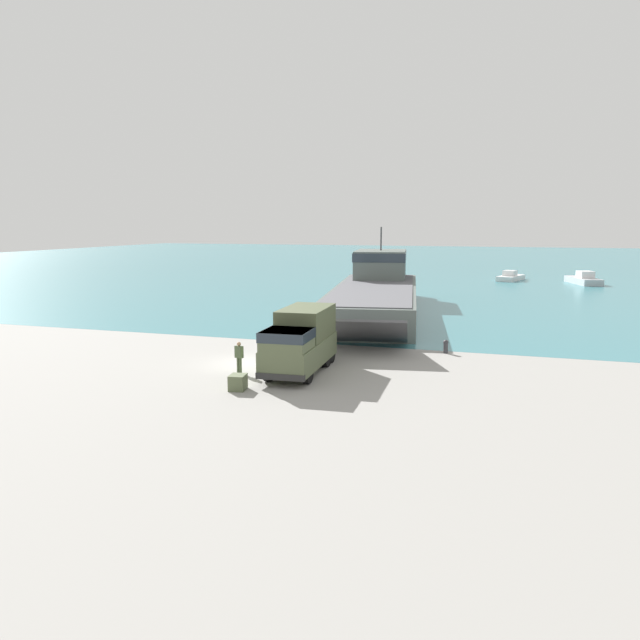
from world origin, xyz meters
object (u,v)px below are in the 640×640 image
Objects in this scene: mooring_bollard at (446,346)px; cargo_crate at (238,382)px; military_truck at (300,340)px; moored_boat_b at (584,280)px; moored_boat_a at (511,277)px; soldier_on_ramp at (239,355)px; landing_craft at (376,290)px.

mooring_bollard reaches higher than cargo_crate.
mooring_bollard is at bearing 53.80° from cargo_crate.
military_truck is 60.95m from moored_boat_b.
military_truck reaches higher than mooring_bollard.
military_truck is 0.96× the size of moored_boat_b.
moored_boat_a is at bearing 86.66° from mooring_bollard.
moored_boat_a is at bearing 167.32° from military_truck.
soldier_on_ramp is 3.55m from cargo_crate.
mooring_bollard is (6.93, 7.37, -1.28)m from military_truck.
landing_craft reaches higher than soldier_on_ramp.
moored_boat_b is (20.74, 32.65, -1.26)m from landing_craft.
landing_craft is at bearing -165.72° from soldier_on_ramp.
soldier_on_ramp reaches higher than cargo_crate.
soldier_on_ramp is at bearing -72.25° from military_truck.
cargo_crate is at bearing -24.06° from military_truck.
cargo_crate is at bearing -83.04° from moored_boat_a.
moored_boat_b is at bearing 3.25° from moored_boat_a.
mooring_bollard is 14.55m from cargo_crate.
moored_boat_a is 52.83m from mooring_bollard.
cargo_crate is at bearing -126.20° from mooring_bollard.
moored_boat_a is at bearing 62.67° from landing_craft.
military_truck is at bearing 128.78° from soldier_on_ramp.
landing_craft is 36.81m from moored_boat_a.
cargo_crate is at bearing 41.60° from soldier_on_ramp.
landing_craft is 40.58× the size of mooring_bollard.
moored_boat_b is 65.61m from cargo_crate.
military_truck is 10.19m from mooring_bollard.
mooring_bollard is (10.00, 8.55, -0.53)m from soldier_on_ramp.
soldier_on_ramp is 0.27× the size of moored_boat_a.
landing_craft is 5.34× the size of moored_boat_a.
military_truck is at bearing -95.85° from landing_craft.
mooring_bollard is at bearing 148.30° from soldier_on_ramp.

